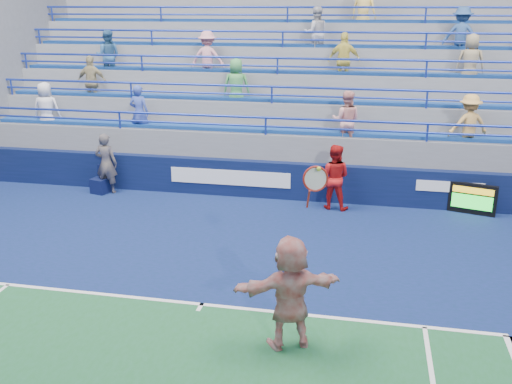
% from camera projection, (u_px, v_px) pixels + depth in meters
% --- Properties ---
extents(ground, '(120.00, 120.00, 0.00)m').
position_uv_depth(ground, '(202.00, 305.00, 10.84)').
color(ground, '#333538').
extents(sponsor_wall, '(18.00, 0.32, 1.10)m').
position_uv_depth(sponsor_wall, '(264.00, 180.00, 16.72)').
color(sponsor_wall, '#091434').
rests_on(sponsor_wall, ground).
extents(bleacher_stand, '(18.00, 5.61, 6.13)m').
position_uv_depth(bleacher_stand, '(284.00, 121.00, 19.92)').
color(bleacher_stand, slate).
rests_on(bleacher_stand, ground).
extents(serve_speed_board, '(1.23, 0.46, 0.86)m').
position_uv_depth(serve_speed_board, '(473.00, 199.00, 15.42)').
color(serve_speed_board, black).
rests_on(serve_speed_board, ground).
extents(judge_chair, '(0.57, 0.58, 0.83)m').
position_uv_depth(judge_chair, '(101.00, 185.00, 17.21)').
color(judge_chair, '#0B1238').
rests_on(judge_chair, ground).
extents(tennis_player, '(1.90, 1.27, 3.15)m').
position_uv_depth(tennis_player, '(290.00, 293.00, 9.27)').
color(tennis_player, silver).
rests_on(tennis_player, ground).
extents(line_judge, '(0.67, 0.44, 1.84)m').
position_uv_depth(line_judge, '(106.00, 164.00, 17.02)').
color(line_judge, '#141937').
rests_on(line_judge, ground).
extents(ball_girl, '(0.98, 0.82, 1.83)m').
position_uv_depth(ball_girl, '(334.00, 177.00, 15.70)').
color(ball_girl, '#B61415').
rests_on(ball_girl, ground).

